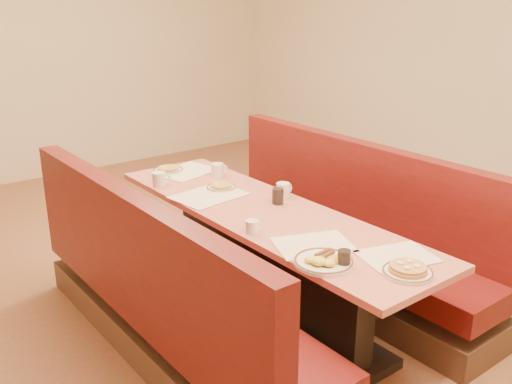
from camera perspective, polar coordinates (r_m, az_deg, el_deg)
ground at (r=3.89m, az=0.74°, el=-12.22°), size 8.00×8.00×0.00m
room_envelope at (r=3.33m, az=0.89°, el=17.51°), size 6.04×8.04×2.82m
diner_table at (r=3.71m, az=0.77°, el=-7.28°), size 0.70×2.50×0.75m
booth_left at (r=3.36m, az=-9.20°, el=-10.78°), size 0.55×2.50×1.05m
booth_right at (r=4.17m, az=8.67°, el=-4.62°), size 0.55×2.50×1.05m
placemat_near_left at (r=3.09m, az=5.75°, el=-5.26°), size 0.49×0.44×0.00m
placemat_near_right at (r=3.03m, az=13.91°, el=-6.26°), size 0.44×0.38×0.00m
placemat_far_left at (r=3.83m, az=-4.72°, el=-0.34°), size 0.50×0.40×0.00m
placemat_far_right at (r=4.37m, az=-6.95°, el=2.05°), size 0.51×0.43×0.00m
pancake_plate at (r=2.86m, az=14.94°, el=-7.60°), size 0.25×0.25×0.06m
eggs_plate at (r=2.88m, az=6.79°, el=-6.88°), size 0.30×0.30×0.06m
extra_plate_mid at (r=3.96m, az=-3.52°, el=0.52°), size 0.21×0.21×0.04m
extra_plate_far at (r=4.40m, az=-8.79°, el=2.23°), size 0.23×0.23×0.05m
coffee_mug_a at (r=3.79m, az=2.76°, el=0.24°), size 0.13×0.09×0.10m
coffee_mug_b at (r=3.21m, az=-0.36°, el=-3.48°), size 0.10×0.07×0.08m
coffee_mug_c at (r=4.22m, az=-3.86°, el=2.22°), size 0.13×0.09×0.10m
coffee_mug_d at (r=4.06m, az=-9.62°, el=1.30°), size 0.13×0.09×0.10m
soda_tumbler_near at (r=2.86m, az=8.80°, el=-6.62°), size 0.07×0.07×0.09m
soda_tumbler_mid at (r=3.67m, az=2.19°, el=-0.41°), size 0.07×0.07×0.10m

